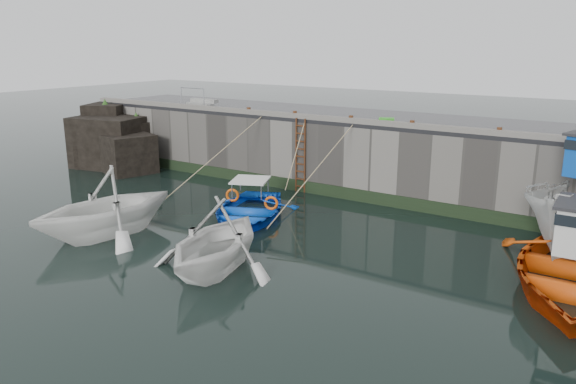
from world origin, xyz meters
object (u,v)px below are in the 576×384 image
Objects in this scene: ladder at (300,156)px; fish_crate at (386,121)px; bollard_c at (351,119)px; boat_near_blacktrim at (216,269)px; bollard_e at (499,131)px; boat_near_blue at (248,218)px; boat_near_white at (107,234)px; bollard_d at (412,124)px; bollard_b at (295,114)px; bollard_a at (249,110)px.

fish_crate is (3.64, 0.58, 1.70)m from ladder.
ladder is 2.81m from bollard_c.
boat_near_blacktrim is 10.93m from bollard_e.
bollard_e reaches higher than boat_near_blue.
boat_near_white is 5.04m from boat_near_blacktrim.
fish_crate is (6.11, 8.93, 3.29)m from boat_near_white.
boat_near_blue is 7.16m from bollard_d.
bollard_b and bollard_c have the same top height.
bollard_b is (1.97, 8.68, 3.30)m from boat_near_white.
bollard_a and bollard_d have the same top height.
ladder is at bearing -6.38° from bollard_a.
bollard_d is 3.20m from bollard_e.
bollard_b is 2.70m from bollard_c.
fish_crate is (1.07, 9.14, 3.29)m from boat_near_blacktrim.
ladder is 8.19m from bollard_e.
ladder is 11.43× the size of bollard_a.
fish_crate is at bearing 3.42° from bollard_b.
boat_near_blue is 17.97× the size of bollard_b.
boat_near_blue is 5.91m from bollard_c.
boat_near_white is 17.87× the size of bollard_c.
bollard_e is at bearing 0.00° from bollard_c.
fish_crate is 2.14× the size of bollard_a.
bollard_b is (2.50, 0.00, 0.00)m from bollard_a.
bollard_d is (7.27, 8.68, 3.30)m from boat_near_white.
boat_near_white is (-2.47, -8.35, -1.59)m from ladder.
boat_near_white is at bearing -140.33° from bollard_e.
boat_near_blue is 17.97× the size of bollard_c.
boat_near_blacktrim is 16.15× the size of bollard_d.
bollard_e is (11.00, 0.00, 0.00)m from bollard_a.
boat_near_white is at bearing -118.28° from bollard_c.
bollard_b is at bearing 0.00° from bollard_a.
boat_near_blacktrim is 16.15× the size of bollard_e.
bollard_b reaches higher than boat_near_blacktrim.
bollard_a is 11.00m from bollard_e.
fish_crate is 2.14× the size of bollard_b.
bollard_c is at bearing 71.98° from boat_near_white.
bollard_d is (2.23, 8.90, 3.30)m from boat_near_blacktrim.
boat_near_white reaches higher than boat_near_blacktrim.
ladder reaches higher than boat_near_blacktrim.
boat_near_white is 11.31m from fish_crate.
boat_near_white is 14.00m from bollard_e.
bollard_c and bollard_d have the same top height.
bollard_c is (2.70, 0.00, 0.00)m from bollard_b.
bollard_a is (-0.53, 8.68, 3.30)m from boat_near_white.
fish_crate reaches higher than ladder.
bollard_a is at bearing 103.75° from boat_near_white.
boat_near_blacktrim is 16.15× the size of bollard_a.
bollard_c is at bearing 166.31° from fish_crate.
bollard_a and bollard_c have the same top height.
bollard_c is (5.20, 0.00, 0.00)m from bollard_a.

